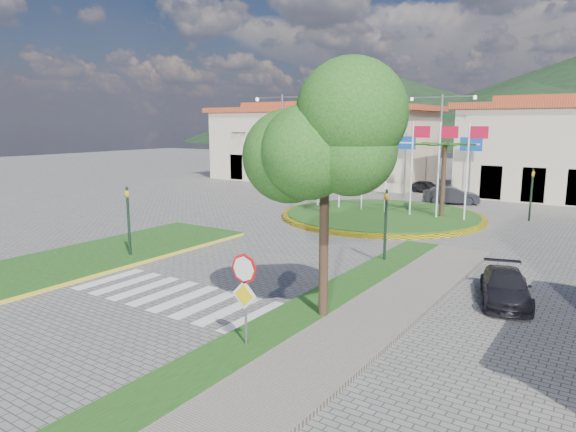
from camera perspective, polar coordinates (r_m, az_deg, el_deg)
The scene contains 22 objects.
ground at distance 16.25m, azimuth -23.28°, elevation -11.96°, with size 160.00×160.00×0.00m, color slate.
sidewalk_right at distance 13.44m, azimuth -0.82°, elevation -15.51°, with size 4.00×28.00×0.15m, color gray.
verge_right at distance 14.08m, azimuth -4.97°, elevation -14.22°, with size 1.60×28.00×0.18m, color #184313.
median_left at distance 24.58m, azimuth -19.92°, elevation -4.07°, with size 5.00×14.00×0.18m, color #184313.
crosswalk at distance 18.54m, azimuth -12.80°, elevation -8.59°, with size 8.00×3.00×0.01m, color silver.
roundabout_island at distance 33.10m, azimuth 10.35°, elevation 0.12°, with size 12.70×12.70×6.00m.
stop_sign at distance 13.38m, azimuth -4.84°, elevation -7.74°, with size 0.80×0.11×2.65m.
deciduous_tree at distance 14.93m, azimuth 4.13°, elevation 7.39°, with size 3.60×3.60×6.80m.
traffic_light_left at distance 23.48m, azimuth -17.33°, elevation 0.06°, with size 0.15×0.18×3.20m.
traffic_light_right at distance 22.00m, azimuth 10.81°, elevation -0.32°, with size 0.15×0.18×3.20m.
traffic_light_far at distance 34.53m, azimuth 25.44°, elevation 2.67°, with size 0.18×0.15×3.20m.
direction_sign_west at distance 41.74m, azimuth 12.92°, elevation 6.74°, with size 1.60×0.14×5.20m.
direction_sign_east at distance 40.23m, azimuth 19.62°, elevation 6.29°, with size 1.60×0.14×5.20m.
street_lamp_centre at distance 39.79m, azimuth 16.54°, elevation 7.81°, with size 4.80×0.16×8.00m.
street_lamp_west at distance 38.75m, azimuth -0.64°, elevation 8.18°, with size 4.80×0.16×8.00m.
building_left at distance 53.27m, azimuth 3.48°, elevation 8.10°, with size 23.32×9.54×8.05m.
hill_far_west at distance 162.86m, azimuth 9.32°, elevation 11.94°, with size 140.00×140.00×22.00m, color black.
hill_near_back at distance 139.85m, azimuth 24.77°, elevation 10.21°, with size 110.00×110.00×16.00m, color black.
white_van at distance 48.27m, azimuth 1.54°, elevation 3.90°, with size 1.85×4.01×1.11m, color white.
car_dark_a at distance 45.77m, azimuth 15.12°, elevation 3.17°, with size 1.26×3.13×1.07m, color black.
car_dark_b at distance 39.82m, azimuth 17.66°, elevation 2.20°, with size 1.39×3.97×1.31m, color black.
car_side_right at distance 18.76m, azimuth 23.02°, elevation -7.25°, with size 1.50×3.68×1.07m, color black.
Camera 1 is at (12.88, -7.95, 5.92)m, focal length 32.00 mm.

